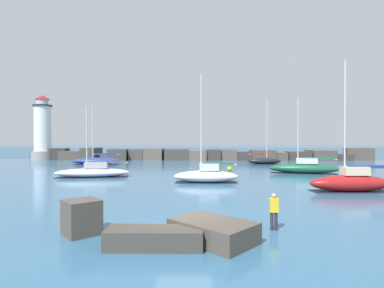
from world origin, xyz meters
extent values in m
plane|color=#336084|center=(0.00, 0.00, 0.00)|extent=(600.00, 600.00, 0.00)
cube|color=#235175|center=(0.00, 108.49, 0.00)|extent=(400.00, 116.00, 0.01)
cube|color=#4C443D|center=(-32.39, 49.09, 0.89)|extent=(3.60, 5.25, 1.78)
cube|color=#383330|center=(-29.50, 48.74, 1.16)|extent=(4.69, 4.30, 2.32)
cube|color=#4C443D|center=(-25.69, 48.71, 0.89)|extent=(5.58, 5.79, 1.79)
cube|color=#423D38|center=(-22.09, 48.45, 1.22)|extent=(3.03, 5.56, 2.45)
cube|color=#4C443D|center=(-19.17, 48.96, 0.63)|extent=(4.12, 4.24, 1.25)
cube|color=#423D38|center=(-16.25, 47.86, 1.10)|extent=(4.24, 5.56, 2.21)
cube|color=#4C443D|center=(-12.80, 48.58, 1.08)|extent=(3.25, 3.77, 2.17)
cube|color=brown|center=(-9.30, 48.74, 1.14)|extent=(4.77, 3.96, 2.27)
cube|color=#423D38|center=(-4.39, 48.70, 1.09)|extent=(5.32, 4.93, 2.18)
cube|color=brown|center=(-0.15, 48.90, 0.96)|extent=(5.68, 5.88, 1.93)
cube|color=#383330|center=(3.52, 48.88, 1.04)|extent=(4.12, 6.04, 2.09)
cube|color=brown|center=(6.04, 48.39, 1.08)|extent=(3.46, 3.97, 2.17)
cube|color=#383330|center=(9.26, 48.89, 0.82)|extent=(3.53, 4.61, 1.64)
cube|color=#4C443D|center=(13.08, 48.31, 1.00)|extent=(5.00, 3.45, 2.00)
cube|color=#4C443D|center=(16.58, 49.16, 0.77)|extent=(3.86, 5.20, 1.53)
cube|color=#383330|center=(20.38, 48.68, 0.85)|extent=(4.76, 5.25, 1.70)
cube|color=#4C443D|center=(24.83, 48.75, 0.99)|extent=(4.67, 5.48, 1.98)
cube|color=#383330|center=(28.33, 48.74, 0.61)|extent=(4.64, 4.43, 1.22)
cube|color=#4C443D|center=(32.72, 49.16, 1.22)|extent=(5.64, 4.65, 2.44)
cylinder|color=gray|center=(-31.89, 47.53, 0.90)|extent=(4.41, 4.41, 1.80)
cylinder|color=white|center=(-31.89, 47.53, 6.40)|extent=(3.27, 3.27, 9.19)
cylinder|color=#232328|center=(-31.89, 47.53, 11.12)|extent=(3.76, 3.76, 0.25)
cylinder|color=silver|center=(-31.89, 47.53, 11.82)|extent=(2.29, 2.29, 1.15)
cone|color=#B21919|center=(-31.89, 47.53, 12.84)|extent=(2.78, 2.78, 0.90)
cube|color=#4C443D|center=(-4.19, -0.54, 0.71)|extent=(1.85, 1.85, 1.43)
cube|color=#4C443D|center=(1.23, -1.20, 0.40)|extent=(3.68, 3.59, 0.80)
cube|color=#423D38|center=(-0.93, -1.99, 0.35)|extent=(3.53, 1.27, 0.71)
ellipsoid|color=#195138|center=(12.86, 23.24, 0.59)|extent=(8.07, 3.60, 1.18)
cube|color=black|center=(12.86, 23.24, 0.01)|extent=(7.68, 3.47, 0.03)
cube|color=silver|center=(13.25, 23.14, 1.50)|extent=(2.53, 1.50, 0.64)
cylinder|color=silver|center=(12.29, 23.38, 5.10)|extent=(0.12, 0.12, 7.84)
cylinder|color=#BCBCC1|center=(14.39, 22.85, 1.73)|extent=(4.23, 1.16, 0.10)
cube|color=#1E664C|center=(14.39, 22.85, 1.83)|extent=(3.62, 1.10, 0.20)
ellipsoid|color=navy|center=(-16.71, 36.20, 0.55)|extent=(8.01, 3.36, 1.11)
cube|color=black|center=(-16.71, 36.20, 0.01)|extent=(7.62, 3.26, 0.03)
cylinder|color=silver|center=(-17.29, 36.13, 5.63)|extent=(0.12, 0.12, 9.04)
cylinder|color=#BCBCC1|center=(-15.17, 36.40, 1.66)|extent=(4.25, 0.66, 0.10)
cube|color=navy|center=(-15.17, 36.40, 1.76)|extent=(3.63, 0.67, 0.20)
ellipsoid|color=white|center=(1.18, 15.17, 0.56)|extent=(6.02, 1.97, 1.11)
cube|color=black|center=(1.18, 15.17, 0.01)|extent=(5.72, 1.93, 0.03)
cube|color=silver|center=(1.48, 15.16, 1.43)|extent=(1.81, 1.07, 0.64)
cylinder|color=silver|center=(0.73, 15.17, 5.61)|extent=(0.12, 0.12, 8.99)
cylinder|color=#BCBCC1|center=(2.38, 15.16, 1.66)|extent=(3.30, 0.13, 0.10)
cube|color=#1E664C|center=(2.38, 15.16, 1.76)|extent=(2.81, 0.23, 0.20)
ellipsoid|color=silver|center=(-10.90, 18.80, 0.48)|extent=(8.03, 3.25, 0.95)
cube|color=black|center=(-10.90, 18.80, 0.01)|extent=(7.63, 3.14, 0.03)
cube|color=#B2B2B7|center=(-10.52, 18.87, 1.27)|extent=(2.49, 1.47, 0.64)
cylinder|color=silver|center=(-11.48, 18.71, 4.22)|extent=(0.12, 0.12, 6.53)
cylinder|color=#BCBCC1|center=(-9.36, 19.06, 1.50)|extent=(4.25, 0.80, 0.10)
cube|color=#4C4C51|center=(-9.36, 19.06, 1.60)|extent=(3.63, 0.79, 0.20)
ellipsoid|color=maroon|center=(12.21, 10.50, 0.63)|extent=(6.38, 2.02, 1.26)
cube|color=black|center=(12.21, 10.50, 0.01)|extent=(6.07, 1.98, 0.03)
cube|color=beige|center=(12.52, 10.52, 1.58)|extent=(1.93, 1.04, 0.64)
cylinder|color=silver|center=(11.74, 10.48, 5.64)|extent=(0.12, 0.12, 8.75)
cylinder|color=#BCBCC1|center=(13.47, 10.56, 1.81)|extent=(3.47, 0.26, 0.10)
cube|color=navy|center=(13.47, 10.56, 1.91)|extent=(2.96, 0.33, 0.20)
ellipsoid|color=black|center=(11.24, 37.51, 0.54)|extent=(5.54, 1.79, 1.08)
cube|color=black|center=(11.24, 37.51, 0.01)|extent=(5.26, 1.75, 0.03)
cylinder|color=silver|center=(11.65, 37.52, 5.98)|extent=(0.12, 0.12, 9.79)
cylinder|color=#BCBCC1|center=(10.14, 37.50, 1.63)|extent=(3.03, 0.15, 0.10)
cube|color=maroon|center=(10.14, 37.50, 1.73)|extent=(2.58, 0.24, 0.20)
sphere|color=yellow|center=(4.37, 26.11, 0.29)|extent=(0.58, 0.58, 0.58)
cylinder|color=black|center=(4.37, 26.11, 0.68)|extent=(0.04, 0.04, 0.20)
cylinder|color=#282833|center=(3.85, 0.31, 0.39)|extent=(0.14, 0.14, 0.78)
cylinder|color=#282833|center=(4.03, 0.31, 0.39)|extent=(0.14, 0.14, 0.78)
cube|color=yellow|center=(3.94, 0.31, 1.09)|extent=(0.36, 0.22, 0.62)
sphere|color=tan|center=(3.94, 0.31, 1.50)|extent=(0.21, 0.21, 0.21)
camera|label=1|loc=(0.81, -12.76, 3.88)|focal=28.00mm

